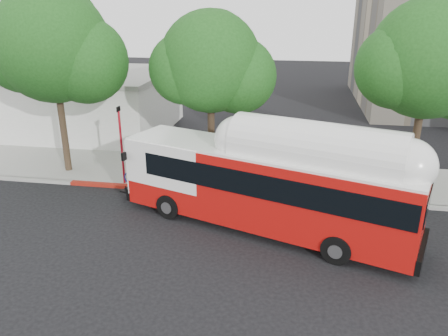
# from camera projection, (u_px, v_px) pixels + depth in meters

# --- Properties ---
(ground) EXTENTS (120.00, 120.00, 0.00)m
(ground) POSITION_uv_depth(u_px,v_px,m) (207.00, 233.00, 17.82)
(ground) COLOR black
(ground) RESTS_ON ground
(sidewalk) EXTENTS (60.00, 5.00, 0.15)m
(sidewalk) POSITION_uv_depth(u_px,v_px,m) (231.00, 174.00, 23.80)
(sidewalk) COLOR gray
(sidewalk) RESTS_ON ground
(curb_strip) EXTENTS (60.00, 0.30, 0.15)m
(curb_strip) POSITION_uv_depth(u_px,v_px,m) (223.00, 193.00, 21.40)
(curb_strip) COLOR gray
(curb_strip) RESTS_ON ground
(red_curb_segment) EXTENTS (10.00, 0.32, 0.16)m
(red_curb_segment) POSITION_uv_depth(u_px,v_px,m) (165.00, 189.00, 21.87)
(red_curb_segment) COLOR maroon
(red_curb_segment) RESTS_ON ground
(street_tree_left) EXTENTS (6.67, 5.80, 9.74)m
(street_tree_left) POSITION_uv_depth(u_px,v_px,m) (62.00, 50.00, 21.97)
(street_tree_left) COLOR #2D2116
(street_tree_left) RESTS_ON ground
(street_tree_mid) EXTENTS (5.75, 5.00, 8.62)m
(street_tree_mid) POSITION_uv_depth(u_px,v_px,m) (219.00, 66.00, 21.44)
(street_tree_mid) COLOR #2D2116
(street_tree_mid) RESTS_ON ground
(street_tree_right) EXTENTS (6.21, 5.40, 9.18)m
(street_tree_right) POSITION_uv_depth(u_px,v_px,m) (438.00, 64.00, 19.57)
(street_tree_right) COLOR #2D2116
(street_tree_right) RESTS_ON ground
(low_commercial_bldg) EXTENTS (16.20, 10.20, 4.25)m
(low_commercial_bldg) POSITION_uv_depth(u_px,v_px,m) (60.00, 100.00, 32.18)
(low_commercial_bldg) COLOR silver
(low_commercial_bldg) RESTS_ON ground
(transit_bus) EXTENTS (12.99, 6.46, 3.84)m
(transit_bus) POSITION_uv_depth(u_px,v_px,m) (266.00, 188.00, 17.62)
(transit_bus) COLOR #AD0E0C
(transit_bus) RESTS_ON ground
(signal_pole) EXTENTS (0.12, 0.39, 4.13)m
(signal_pole) POSITION_uv_depth(u_px,v_px,m) (122.00, 146.00, 21.75)
(signal_pole) COLOR #B01220
(signal_pole) RESTS_ON ground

